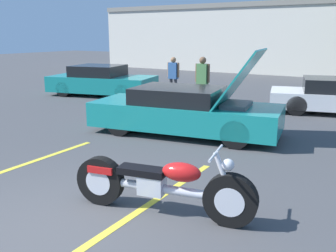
# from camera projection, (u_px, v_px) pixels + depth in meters

# --- Properties ---
(ground_plane) EXTENTS (80.00, 80.00, 0.00)m
(ground_plane) POSITION_uv_depth(u_px,v_px,m) (49.00, 233.00, 4.74)
(ground_plane) COLOR #474749
(parking_stripe_middle) EXTENTS (0.12, 4.82, 0.01)m
(parking_stripe_middle) POSITION_uv_depth(u_px,v_px,m) (130.00, 217.00, 5.16)
(parking_stripe_middle) COLOR yellow
(parking_stripe_middle) RESTS_ON ground
(far_building) EXTENTS (32.00, 4.20, 4.40)m
(far_building) POSITION_uv_depth(u_px,v_px,m) (336.00, 36.00, 22.48)
(far_building) COLOR beige
(far_building) RESTS_ON ground
(motorcycle) EXTENTS (2.62, 0.83, 1.00)m
(motorcycle) POSITION_uv_depth(u_px,v_px,m) (161.00, 185.00, 5.16)
(motorcycle) COLOR black
(motorcycle) RESTS_ON ground
(show_car_hood_open) EXTENTS (4.89, 2.49, 2.13)m
(show_car_hood_open) POSITION_uv_depth(u_px,v_px,m) (186.00, 111.00, 9.33)
(show_car_hood_open) COLOR teal
(show_car_hood_open) RESTS_ON ground
(parked_car_left_row) EXTENTS (4.56, 2.84, 1.22)m
(parked_car_left_row) POSITION_uv_depth(u_px,v_px,m) (102.00, 81.00, 15.37)
(parked_car_left_row) COLOR teal
(parked_car_left_row) RESTS_ON ground
(spectator_by_show_car) EXTENTS (0.52, 0.21, 1.61)m
(spectator_by_show_car) POSITION_uv_depth(u_px,v_px,m) (173.00, 74.00, 14.42)
(spectator_by_show_car) COLOR #333338
(spectator_by_show_car) RESTS_ON ground
(spectator_far_lot) EXTENTS (0.52, 0.23, 1.74)m
(spectator_far_lot) POSITION_uv_depth(u_px,v_px,m) (202.00, 78.00, 12.35)
(spectator_far_lot) COLOR #333338
(spectator_far_lot) RESTS_ON ground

